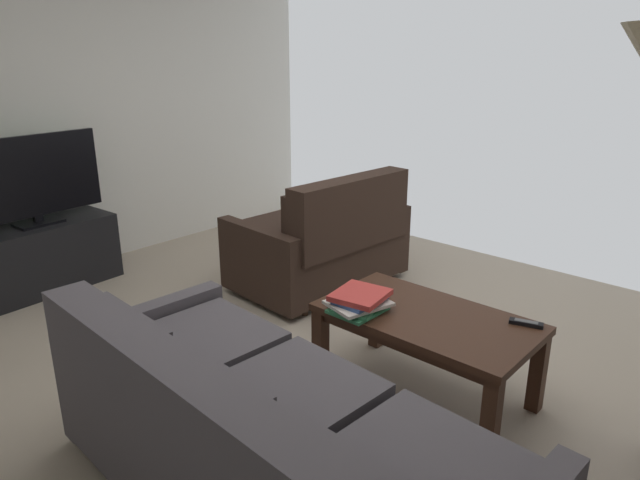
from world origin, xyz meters
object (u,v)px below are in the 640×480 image
object	(u,v)px
book_stack	(359,301)
tv_remote	(526,323)
tv_stand	(45,257)
flat_tv	(32,179)
coffee_table	(426,327)
loveseat_near	(324,240)
sofa_main	(259,444)

from	to	relation	value
book_stack	tv_remote	world-z (taller)	book_stack
tv_stand	flat_tv	world-z (taller)	flat_tv
coffee_table	tv_remote	bearing A→B (deg)	-151.95
tv_remote	flat_tv	bearing A→B (deg)	15.47
loveseat_near	sofa_main	bearing A→B (deg)	125.43
book_stack	tv_remote	size ratio (longest dim) A/B	2.10
coffee_table	book_stack	bearing A→B (deg)	33.58
tv_stand	tv_remote	size ratio (longest dim) A/B	6.39
loveseat_near	coffee_table	xyz separation A→B (m)	(-1.36, 0.74, 0.02)
loveseat_near	book_stack	xyz separation A→B (m)	(-1.07, 0.94, 0.14)
loveseat_near	tv_remote	distance (m)	1.86
tv_stand	flat_tv	xyz separation A→B (m)	(-0.00, 0.00, 0.60)
flat_tv	book_stack	bearing A→B (deg)	-169.11
coffee_table	tv_stand	size ratio (longest dim) A/B	1.03
loveseat_near	tv_stand	xyz separation A→B (m)	(1.55, 1.44, -0.12)
tv_remote	book_stack	bearing A→B (deg)	30.38
loveseat_near	tv_stand	world-z (taller)	loveseat_near
flat_tv	tv_remote	world-z (taller)	flat_tv
sofa_main	loveseat_near	bearing A→B (deg)	-54.57
coffee_table	tv_remote	size ratio (longest dim) A/B	6.58
tv_stand	flat_tv	bearing A→B (deg)	106.34
tv_stand	book_stack	xyz separation A→B (m)	(-2.63, -0.50, 0.26)
sofa_main	flat_tv	world-z (taller)	flat_tv
sofa_main	tv_stand	world-z (taller)	sofa_main
loveseat_near	tv_remote	world-z (taller)	loveseat_near
sofa_main	book_stack	distance (m)	1.02
tv_stand	flat_tv	size ratio (longest dim) A/B	1.03
flat_tv	book_stack	distance (m)	2.69
loveseat_near	book_stack	distance (m)	1.43
coffee_table	sofa_main	bearing A→B (deg)	89.60
sofa_main	coffee_table	bearing A→B (deg)	-90.40
coffee_table	flat_tv	world-z (taller)	flat_tv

